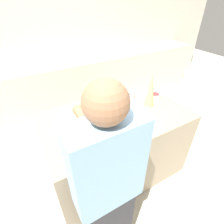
{
  "coord_description": "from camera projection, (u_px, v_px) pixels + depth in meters",
  "views": [
    {
      "loc": [
        -0.79,
        -1.3,
        2.0
      ],
      "look_at": [
        -0.04,
        0.0,
        0.95
      ],
      "focal_mm": 28.0,
      "sensor_mm": 36.0,
      "label": 1
    }
  ],
  "objects": [
    {
      "name": "kitchen_island",
      "position": [
        115.0,
        145.0,
        2.14
      ],
      "size": [
        1.59,
        0.96,
        0.89
      ],
      "color": "gray",
      "rests_on": "ground_plane"
    },
    {
      "name": "candy_bowl_beside_tree",
      "position": [
        88.0,
        109.0,
        1.94
      ],
      "size": [
        0.11,
        0.11,
        0.05
      ],
      "color": "silver",
      "rests_on": "kitchen_island"
    },
    {
      "name": "candy_bowl_near_tray_right",
      "position": [
        111.0,
        98.0,
        2.13
      ],
      "size": [
        0.14,
        0.14,
        0.04
      ],
      "color": "white",
      "rests_on": "kitchen_island"
    },
    {
      "name": "baking_tray",
      "position": [
        112.0,
        121.0,
        1.79
      ],
      "size": [
        0.44,
        0.29,
        0.01
      ],
      "color": "#B2B2BC",
      "rests_on": "kitchen_island"
    },
    {
      "name": "ground_plane",
      "position": [
        115.0,
        168.0,
        2.39
      ],
      "size": [
        12.0,
        12.0,
        0.0
      ],
      "primitive_type": "plane",
      "color": "beige"
    },
    {
      "name": "candy_bowl_near_tray_left",
      "position": [
        145.0,
        92.0,
        2.26
      ],
      "size": [
        0.1,
        0.1,
        0.05
      ],
      "color": "white",
      "rests_on": "kitchen_island"
    },
    {
      "name": "back_cabinet_block",
      "position": [
        68.0,
        86.0,
        3.4
      ],
      "size": [
        6.0,
        0.6,
        0.94
      ],
      "color": "beige",
      "rests_on": "ground_plane"
    },
    {
      "name": "gingerbread_house",
      "position": [
        112.0,
        114.0,
        1.74
      ],
      "size": [
        0.21,
        0.18,
        0.22
      ],
      "color": "brown",
      "rests_on": "baking_tray"
    },
    {
      "name": "candy_bowl_center_rear",
      "position": [
        155.0,
        96.0,
        2.18
      ],
      "size": [
        0.13,
        0.13,
        0.05
      ],
      "color": "silver",
      "rests_on": "kitchen_island"
    },
    {
      "name": "wall_back",
      "position": [
        56.0,
        38.0,
        3.16
      ],
      "size": [
        8.0,
        0.05,
        2.6
      ],
      "color": "beige",
      "rests_on": "ground_plane"
    },
    {
      "name": "candy_bowl_front_corner",
      "position": [
        130.0,
        95.0,
        2.2
      ],
      "size": [
        0.11,
        0.11,
        0.04
      ],
      "color": "white",
      "rests_on": "kitchen_island"
    },
    {
      "name": "person",
      "position": [
        108.0,
        191.0,
        1.19
      ],
      "size": [
        0.45,
        0.56,
        1.7
      ],
      "color": "#333338",
      "rests_on": "ground_plane"
    },
    {
      "name": "decorative_tree",
      "position": [
        151.0,
        90.0,
        1.94
      ],
      "size": [
        0.11,
        0.11,
        0.39
      ],
      "color": "#DBD675",
      "rests_on": "kitchen_island"
    }
  ]
}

